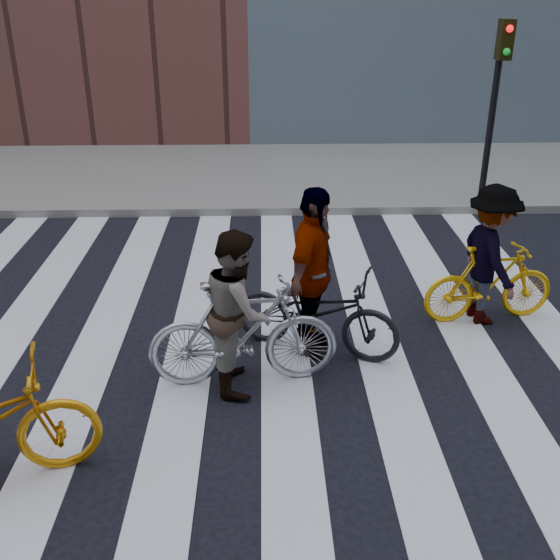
{
  "coord_description": "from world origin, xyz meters",
  "views": [
    {
      "loc": [
        0.32,
        -6.28,
        3.95
      ],
      "look_at": [
        0.49,
        0.3,
        0.9
      ],
      "focal_mm": 42.0,
      "sensor_mm": 36.0,
      "label": 1
    }
  ],
  "objects_px": {
    "bike_silver_mid": "(243,333)",
    "rider_right": "(490,255)",
    "bike_dark_rear": "(316,311)",
    "rider_rear": "(313,274)",
    "rider_mid": "(238,310)",
    "bike_yellow_right": "(490,283)",
    "traffic_signal": "(498,83)"
  },
  "relations": [
    {
      "from": "bike_silver_mid",
      "to": "rider_right",
      "type": "relative_size",
      "value": 1.13
    },
    {
      "from": "bike_silver_mid",
      "to": "bike_dark_rear",
      "type": "height_order",
      "value": "bike_silver_mid"
    },
    {
      "from": "bike_dark_rear",
      "to": "rider_rear",
      "type": "relative_size",
      "value": 0.99
    },
    {
      "from": "rider_right",
      "to": "rider_mid",
      "type": "bearing_deg",
      "value": 106.27
    },
    {
      "from": "rider_mid",
      "to": "rider_rear",
      "type": "bearing_deg",
      "value": -56.75
    },
    {
      "from": "bike_silver_mid",
      "to": "rider_rear",
      "type": "bearing_deg",
      "value": -54.95
    },
    {
      "from": "rider_mid",
      "to": "bike_yellow_right",
      "type": "bearing_deg",
      "value": -71.12
    },
    {
      "from": "rider_right",
      "to": "rider_rear",
      "type": "bearing_deg",
      "value": 100.16
    },
    {
      "from": "bike_silver_mid",
      "to": "rider_rear",
      "type": "distance_m",
      "value": 1.05
    },
    {
      "from": "bike_silver_mid",
      "to": "rider_rear",
      "type": "relative_size",
      "value": 1.01
    },
    {
      "from": "bike_yellow_right",
      "to": "rider_right",
      "type": "distance_m",
      "value": 0.38
    },
    {
      "from": "bike_yellow_right",
      "to": "rider_mid",
      "type": "bearing_deg",
      "value": 105.92
    },
    {
      "from": "bike_yellow_right",
      "to": "rider_right",
      "type": "xyz_separation_m",
      "value": [
        -0.05,
        0.0,
        0.37
      ]
    },
    {
      "from": "bike_dark_rear",
      "to": "rider_mid",
      "type": "xyz_separation_m",
      "value": [
        -0.85,
        -0.63,
        0.35
      ]
    },
    {
      "from": "traffic_signal",
      "to": "rider_mid",
      "type": "distance_m",
      "value": 7.29
    },
    {
      "from": "bike_dark_rear",
      "to": "bike_yellow_right",
      "type": "bearing_deg",
      "value": -50.13
    },
    {
      "from": "rider_rear",
      "to": "bike_silver_mid",
      "type": "bearing_deg",
      "value": 151.8
    },
    {
      "from": "rider_right",
      "to": "rider_rear",
      "type": "relative_size",
      "value": 0.89
    },
    {
      "from": "traffic_signal",
      "to": "bike_dark_rear",
      "type": "relative_size",
      "value": 1.71
    },
    {
      "from": "bike_silver_mid",
      "to": "bike_dark_rear",
      "type": "xyz_separation_m",
      "value": [
        0.8,
        0.63,
        -0.08
      ]
    },
    {
      "from": "bike_yellow_right",
      "to": "rider_rear",
      "type": "bearing_deg",
      "value": 99.79
    },
    {
      "from": "rider_mid",
      "to": "rider_rear",
      "type": "distance_m",
      "value": 1.03
    },
    {
      "from": "bike_yellow_right",
      "to": "bike_dark_rear",
      "type": "xyz_separation_m",
      "value": [
        -2.21,
        -0.71,
        0.01
      ]
    },
    {
      "from": "bike_yellow_right",
      "to": "rider_rear",
      "type": "xyz_separation_m",
      "value": [
        -2.26,
        -0.71,
        0.48
      ]
    },
    {
      "from": "bike_dark_rear",
      "to": "rider_mid",
      "type": "relative_size",
      "value": 1.13
    },
    {
      "from": "rider_mid",
      "to": "rider_right",
      "type": "height_order",
      "value": "rider_right"
    },
    {
      "from": "traffic_signal",
      "to": "rider_mid",
      "type": "height_order",
      "value": "traffic_signal"
    },
    {
      "from": "bike_silver_mid",
      "to": "bike_dark_rear",
      "type": "bearing_deg",
      "value": -56.75
    },
    {
      "from": "traffic_signal",
      "to": "rider_rear",
      "type": "bearing_deg",
      "value": -125.11
    },
    {
      "from": "bike_yellow_right",
      "to": "bike_silver_mid",
      "type": "bearing_deg",
      "value": 106.27
    },
    {
      "from": "rider_right",
      "to": "bike_yellow_right",
      "type": "bearing_deg",
      "value": -97.62
    },
    {
      "from": "rider_mid",
      "to": "rider_rear",
      "type": "height_order",
      "value": "rider_rear"
    }
  ]
}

